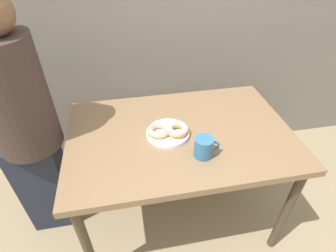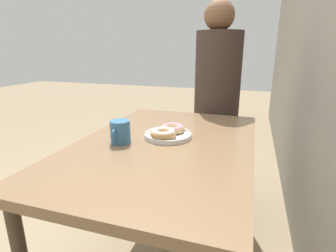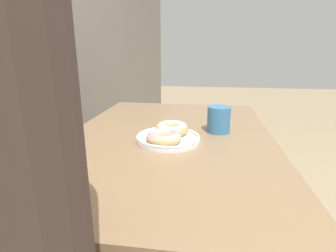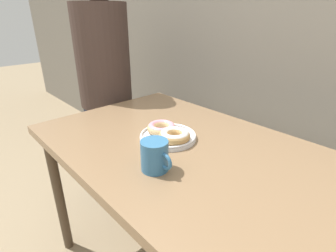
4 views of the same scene
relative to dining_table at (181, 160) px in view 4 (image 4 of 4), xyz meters
The scene contains 5 objects.
wall_back 0.95m from the dining_table, 90.00° to the left, with size 8.00×0.05×2.60m.
dining_table is the anchor object (origin of this frame).
donut_plate 0.13m from the dining_table, behind, with size 0.26×0.24×0.06m.
coffee_mug 0.25m from the dining_table, 69.94° to the right, with size 0.13×0.10×0.11m.
person_figure 0.86m from the dining_table, behind, with size 0.34×0.33×1.53m.
Camera 4 is at (0.67, -0.30, 1.28)m, focal length 28.00 mm.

